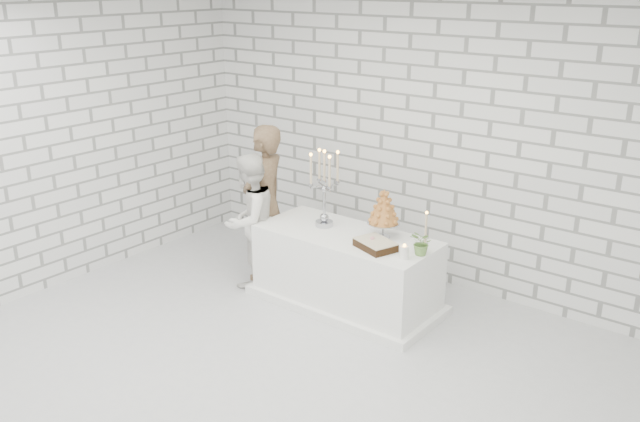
{
  "coord_description": "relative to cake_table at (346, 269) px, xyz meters",
  "views": [
    {
      "loc": [
        3.3,
        -3.58,
        3.15
      ],
      "look_at": [
        -0.4,
        1.13,
        1.05
      ],
      "focal_mm": 38.07,
      "sensor_mm": 36.0,
      "label": 1
    }
  ],
  "objects": [
    {
      "name": "wall_back",
      "position": [
        0.3,
        1.07,
        1.12
      ],
      "size": [
        6.0,
        0.01,
        3.0
      ],
      "primitive_type": "cube",
      "color": "white",
      "rests_on": "ground"
    },
    {
      "name": "croquembouche",
      "position": [
        0.33,
        0.15,
        0.62
      ],
      "size": [
        0.37,
        0.37,
        0.49
      ],
      "primitive_type": null,
      "rotation": [
        0.0,
        0.0,
        0.19
      ],
      "color": "#A4622D",
      "rests_on": "cake_table"
    },
    {
      "name": "cake_table",
      "position": [
        0.0,
        0.0,
        0.0
      ],
      "size": [
        1.8,
        0.8,
        0.75
      ],
      "primitive_type": "cube",
      "color": "white",
      "rests_on": "ground"
    },
    {
      "name": "extra_taper",
      "position": [
        0.76,
        0.2,
        0.54
      ],
      "size": [
        0.07,
        0.07,
        0.32
      ],
      "primitive_type": "cylinder",
      "rotation": [
        0.0,
        0.0,
        0.12
      ],
      "color": "beige",
      "rests_on": "cake_table"
    },
    {
      "name": "flowers",
      "position": [
        0.84,
        -0.01,
        0.49
      ],
      "size": [
        0.26,
        0.25,
        0.23
      ],
      "primitive_type": "imported",
      "rotation": [
        0.0,
        0.0,
        -0.4
      ],
      "color": "#477E3E",
      "rests_on": "cake_table"
    },
    {
      "name": "bride",
      "position": [
        -1.08,
        -0.23,
        0.34
      ],
      "size": [
        0.6,
        0.74,
        1.43
      ],
      "primitive_type": "imported",
      "rotation": [
        0.0,
        0.0,
        -1.47
      ],
      "color": "white",
      "rests_on": "ground"
    },
    {
      "name": "groom",
      "position": [
        -1.08,
        -0.01,
        0.47
      ],
      "size": [
        0.49,
        0.67,
        1.69
      ],
      "primitive_type": "imported",
      "rotation": [
        0.0,
        0.0,
        -1.43
      ],
      "color": "brown",
      "rests_on": "ground"
    },
    {
      "name": "candelabra",
      "position": [
        -0.31,
        0.04,
        0.77
      ],
      "size": [
        0.39,
        0.39,
        0.79
      ],
      "primitive_type": null,
      "rotation": [
        0.0,
        0.0,
        0.24
      ],
      "color": "#A5A6AF",
      "rests_on": "cake_table"
    },
    {
      "name": "pillar_candle",
      "position": [
        0.76,
        -0.18,
        0.44
      ],
      "size": [
        0.08,
        0.08,
        0.12
      ],
      "primitive_type": "cylinder",
      "rotation": [
        0.0,
        0.0,
        0.02
      ],
      "color": "white",
      "rests_on": "cake_table"
    },
    {
      "name": "wall_left",
      "position": [
        -2.7,
        -1.43,
        1.12
      ],
      "size": [
        0.01,
        5.0,
        3.0
      ],
      "primitive_type": "cube",
      "color": "white",
      "rests_on": "ground"
    },
    {
      "name": "chocolate_cake",
      "position": [
        0.43,
        -0.14,
        0.42
      ],
      "size": [
        0.43,
        0.37,
        0.08
      ],
      "primitive_type": "cube",
      "rotation": [
        0.0,
        0.0,
        -0.34
      ],
      "color": "black",
      "rests_on": "cake_table"
    },
    {
      "name": "ground",
      "position": [
        0.3,
        -1.43,
        -0.38
      ],
      "size": [
        6.0,
        5.0,
        0.01
      ],
      "primitive_type": "cube",
      "color": "silver",
      "rests_on": "ground"
    }
  ]
}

